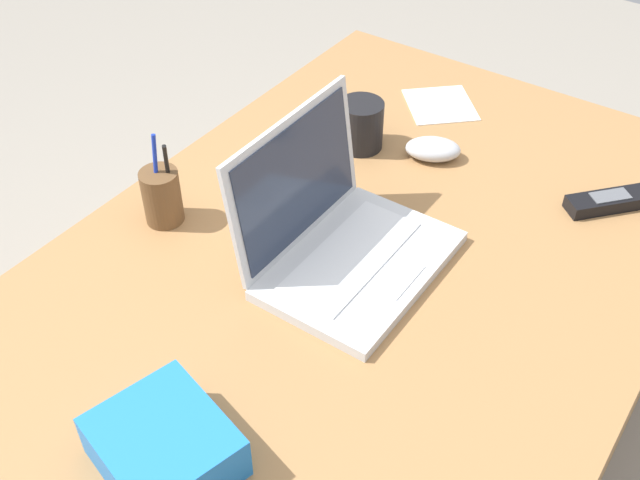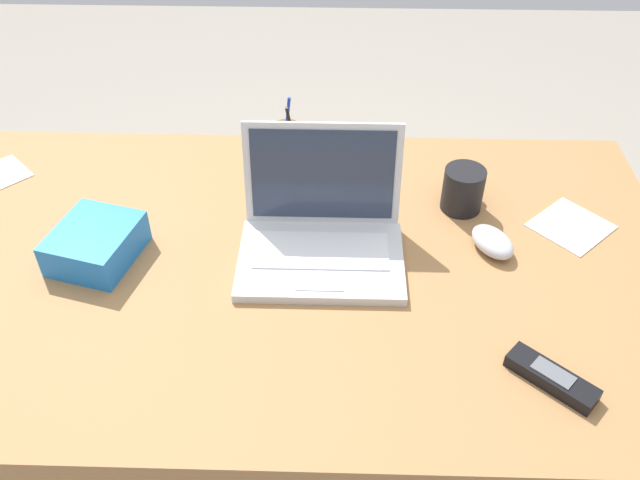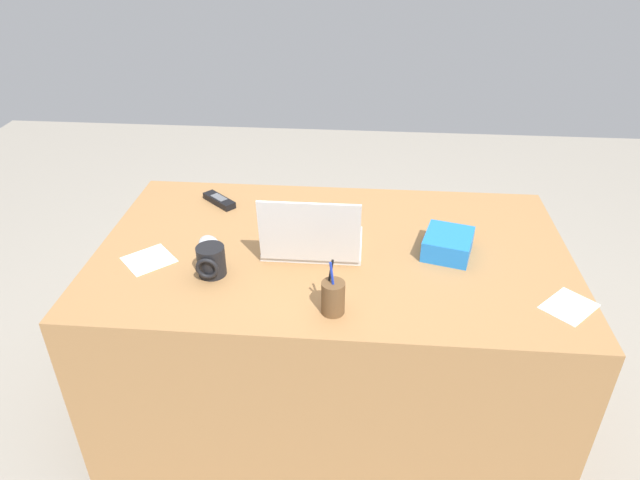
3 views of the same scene
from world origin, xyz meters
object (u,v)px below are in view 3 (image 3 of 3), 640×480
Objects in this scene: coffee_mug_white at (211,261)px; computer_mouse at (209,244)px; pen_holder at (333,297)px; snack_bag at (448,244)px; cordless_phone at (219,200)px; laptop at (312,240)px.

computer_mouse is at bearing -72.36° from coffee_mug_white.
computer_mouse is at bearing -34.46° from pen_holder.
coffee_mug_white is at bearing 14.16° from snack_bag.
snack_bag is at bearing 161.14° from cordless_phone.
laptop is 1.90× the size of pen_holder.
cordless_phone is at bearing -52.77° from pen_holder.
pen_holder is (-0.46, 0.61, 0.04)m from cordless_phone.
coffee_mug_white is (0.29, 0.15, -0.00)m from laptop.
coffee_mug_white is at bearing 80.07° from computer_mouse.
coffee_mug_white is 0.40m from pen_holder.
computer_mouse is 0.63× the size of snack_bag.
computer_mouse reaches higher than cordless_phone.
pen_holder is 0.48m from snack_bag.
laptop is at bearing 4.49° from snack_bag.
coffee_mug_white is 0.60× the size of snack_bag.
computer_mouse is (0.33, 0.01, -0.03)m from laptop.
cordless_phone is at bearing -39.42° from laptop.
laptop is at bearing 154.34° from computer_mouse.
coffee_mug_white reaches higher than cordless_phone.
laptop reaches higher than snack_bag.
cordless_phone is at bearing -109.87° from computer_mouse.
laptop is 0.49m from cordless_phone.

